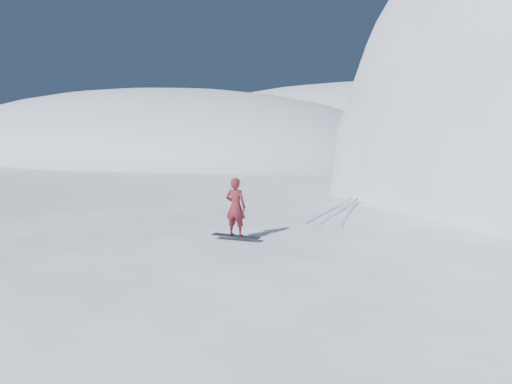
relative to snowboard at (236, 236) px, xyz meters
The scene contains 9 objects.
ground 2.70m from the snowboard, 34.22° to the left, with size 400.00×400.00×0.00m, color white.
near_ridge 4.84m from the snowboard, 61.45° to the left, with size 36.00×28.00×4.80m, color white.
far_ridge_a 91.92m from the snowboard, 138.67° to the left, with size 120.00×70.00×28.00m, color white.
far_ridge_c 117.38m from the snowboard, 109.41° to the left, with size 140.00×90.00×36.00m, color white.
wind_bumps 3.72m from the snowboard, 80.96° to the left, with size 16.00×14.40×1.00m.
snowboard is the anchor object (origin of this frame).
snowboarder 0.80m from the snowboard, ahead, with size 0.57×0.38×1.57m, color maroon.
vapor_plume 71.83m from the snowboard, 138.73° to the left, with size 8.85×7.08×6.19m, color white.
board_tracks 5.58m from the snowboard, 82.37° to the left, with size 1.97×5.96×0.04m.
Camera 1 is at (6.01, -10.47, 5.22)m, focal length 32.00 mm.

